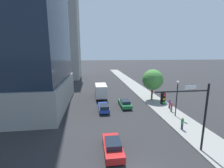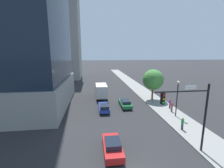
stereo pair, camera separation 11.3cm
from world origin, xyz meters
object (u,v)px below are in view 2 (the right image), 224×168
Objects in this scene: street_tree at (153,80)px; street_lamp at (177,93)px; car_green at (125,103)px; pedestrian_purple_shirt at (170,103)px; construction_building at (62,27)px; car_blue at (104,107)px; car_white at (99,86)px; pedestrian_red_shirt at (172,107)px; traffic_light_pole at (189,107)px; pedestrian_green_shirt at (182,124)px; car_red at (112,146)px; box_truck at (101,90)px.

street_lamp is at bearing -87.12° from street_tree.
pedestrian_purple_shirt is (7.65, -2.27, 0.38)m from car_green.
street_tree is (23.29, -32.55, -14.93)m from construction_building.
car_blue reaches higher than car_green.
car_white is 22.05m from pedestrian_purple_shirt.
car_green is 8.16m from pedestrian_red_shirt.
pedestrian_red_shirt is at bearing -106.27° from pedestrian_purple_shirt.
pedestrian_red_shirt is at bearing -10.19° from car_blue.
traffic_light_pole is 3.92× the size of pedestrian_purple_shirt.
construction_building reaches higher than traffic_light_pole.
street_lamp is at bearing -19.37° from car_blue.
car_green is 2.85× the size of pedestrian_green_shirt.
construction_building is 53.92m from car_red.
traffic_light_pole reaches higher than car_blue.
car_white is 29.70m from car_red.
traffic_light_pole is 11.85m from pedestrian_red_shirt.
traffic_light_pole is 1.47× the size of car_green.
car_white is at bearing 103.27° from traffic_light_pole.
pedestrian_purple_shirt is (0.45, 1.54, 0.06)m from pedestrian_red_shirt.
street_tree reaches higher than pedestrian_red_shirt.
street_tree is at bearing -54.42° from construction_building.
car_red is at bearing -90.00° from box_truck.
traffic_light_pole is 1.58× the size of car_red.
car_green is (4.10, 1.79, -0.01)m from car_blue.
construction_building is 48.70m from pedestrian_purple_shirt.
street_lamp is (3.78, 8.60, -1.00)m from traffic_light_pole.
pedestrian_purple_shirt is at bearing 43.23° from car_red.
street_tree reaches higher than car_blue.
box_truck is at bearing 119.74° from pedestrian_green_shirt.
construction_building is at bearing 108.78° from car_blue.
construction_building is 55.66m from traffic_light_pole.
street_tree is 3.86× the size of pedestrian_red_shirt.
car_blue is 4.47m from car_green.
box_truck is at bearing -90.00° from car_white.
street_tree is 0.91× the size of box_truck.
box_truck is (-10.56, 3.68, -2.70)m from street_tree.
car_blue is at bearing -90.00° from box_truck.
car_green is at bearing -154.42° from street_tree.
box_truck is 4.27× the size of pedestrian_red_shirt.
pedestrian_green_shirt is at bearing -94.53° from street_tree.
traffic_light_pole is at bearing -7.34° from car_red.
pedestrian_purple_shirt is (11.75, -0.49, 0.37)m from car_blue.
traffic_light_pole reaches higher than street_lamp.
car_blue is 0.94× the size of car_green.
street_lamp is 3.39× the size of pedestrian_green_shirt.
car_red is (-11.00, -7.67, -3.14)m from street_lamp.
pedestrian_red_shirt is at bearing 73.83° from pedestrian_green_shirt.
street_lamp is at bearing -48.48° from box_truck.
street_tree reaches higher than pedestrian_green_shirt.
pedestrian_green_shirt is at bearing -109.04° from street_lamp.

